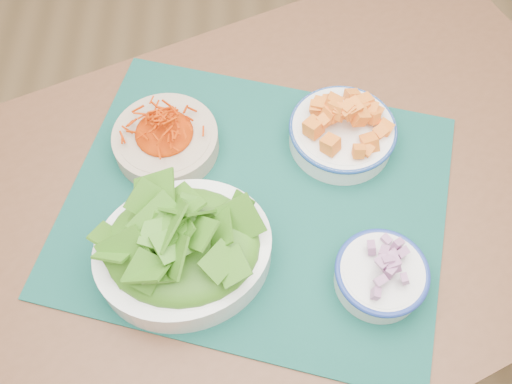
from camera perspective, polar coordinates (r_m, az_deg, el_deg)
The scene contains 6 objects.
table at distance 1.04m, azimuth 2.90°, elevation -2.60°, with size 1.39×1.20×0.75m.
placemat at distance 0.93m, azimuth 0.00°, elevation -0.99°, with size 0.61×0.50×0.00m, color #09332D.
carrot_bowl at distance 0.97m, azimuth -9.06°, elevation 5.39°, with size 0.23×0.23×0.06m.
squash_bowl at distance 0.97m, azimuth 8.72°, elevation 6.44°, with size 0.21×0.21×0.09m.
lettuce_bowl at distance 0.84m, azimuth -7.34°, elevation -5.44°, with size 0.32×0.29×0.11m.
onion_bowl at distance 0.86m, azimuth 12.45°, elevation -7.93°, with size 0.15×0.15×0.07m.
Camera 1 is at (0.12, -0.17, 1.57)m, focal length 40.00 mm.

